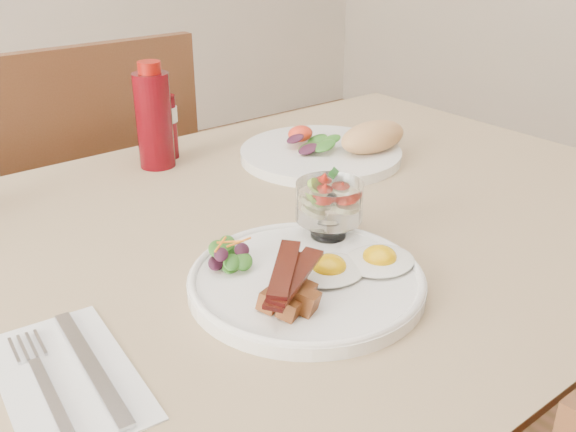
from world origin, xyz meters
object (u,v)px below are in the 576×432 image
object	(u,v)px
table	(267,284)
chair_far	(95,217)
main_plate	(306,282)
second_plate	(333,148)
fruit_cup	(329,202)
ketchup_bottle	(154,119)
hot_sauce_bottle	(167,123)

from	to	relation	value
table	chair_far	distance (m)	0.68
chair_far	main_plate	world-z (taller)	chair_far
second_plate	fruit_cup	bearing A→B (deg)	-133.14
main_plate	ketchup_bottle	xyz separation A→B (m)	(0.06, 0.47, 0.08)
second_plate	table	bearing A→B (deg)	-149.47
table	hot_sauce_bottle	bearing A→B (deg)	83.56
second_plate	hot_sauce_bottle	bearing A→B (deg)	140.18
chair_far	hot_sauce_bottle	distance (m)	0.43
ketchup_bottle	hot_sauce_bottle	distance (m)	0.05
chair_far	ketchup_bottle	xyz separation A→B (m)	(0.00, -0.34, 0.31)
chair_far	fruit_cup	distance (m)	0.81
chair_far	second_plate	size ratio (longest dim) A/B	3.19
table	chair_far	world-z (taller)	chair_far
chair_far	second_plate	bearing A→B (deg)	-62.30
chair_far	ketchup_bottle	distance (m)	0.46
hot_sauce_bottle	fruit_cup	bearing A→B (deg)	-90.50
table	second_plate	world-z (taller)	second_plate
main_plate	second_plate	xyz separation A→B (m)	(0.32, 0.31, 0.01)
second_plate	hot_sauce_bottle	size ratio (longest dim) A/B	2.18
chair_far	fruit_cup	xyz separation A→B (m)	(0.04, -0.75, 0.29)
ketchup_bottle	table	bearing A→B (deg)	-90.34
hot_sauce_bottle	second_plate	bearing A→B (deg)	-39.82
main_plate	hot_sauce_bottle	xyz separation A→B (m)	(0.09, 0.50, 0.06)
ketchup_bottle	hot_sauce_bottle	size ratio (longest dim) A/B	1.36
main_plate	hot_sauce_bottle	bearing A→B (deg)	79.37
table	ketchup_bottle	xyz separation A→B (m)	(0.00, 0.32, 0.17)
fruit_cup	hot_sauce_bottle	size ratio (longest dim) A/B	0.66
table	fruit_cup	world-z (taller)	fruit_cup
table	hot_sauce_bottle	distance (m)	0.38
table	main_plate	xyz separation A→B (m)	(-0.05, -0.15, 0.10)
chair_far	ketchup_bottle	size ratio (longest dim) A/B	5.10
chair_far	table	bearing A→B (deg)	-90.00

